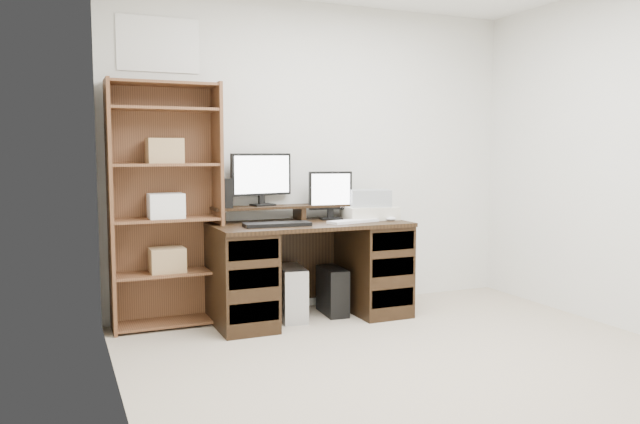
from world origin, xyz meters
TOP-DOWN VIEW (x-y plane):
  - room at (-0.00, 0.00)m, footprint 3.54×4.04m
  - desk at (-0.24, 1.64)m, footprint 1.50×0.70m
  - riser_shelf at (-0.24, 1.85)m, footprint 1.40×0.22m
  - monitor_wide at (-0.54, 1.90)m, footprint 0.51×0.16m
  - monitor_small at (0.00, 1.78)m, footprint 0.35×0.16m
  - speaker at (-0.84, 1.81)m, footprint 0.10×0.10m
  - keyboard_black at (-0.55, 1.51)m, footprint 0.50×0.20m
  - keyboard_white at (0.08, 1.51)m, footprint 0.45×0.23m
  - mouse at (0.40, 1.49)m, footprint 0.10×0.08m
  - printer at (0.31, 1.68)m, footprint 0.44×0.35m
  - basket at (0.31, 1.68)m, footprint 0.37×0.31m
  - tower_silver at (-0.38, 1.67)m, footprint 0.24×0.43m
  - tower_black at (-0.02, 1.69)m, footprint 0.19×0.38m
  - bookshelf at (-1.29, 1.86)m, footprint 0.80×0.30m

SIDE VIEW (x-z plane):
  - tower_black at x=-0.02m, z-range 0.00..0.37m
  - tower_silver at x=-0.38m, z-range 0.00..0.41m
  - desk at x=-0.24m, z-range 0.01..0.76m
  - keyboard_white at x=0.08m, z-range 0.75..0.77m
  - keyboard_black at x=-0.55m, z-range 0.75..0.78m
  - mouse at x=0.40m, z-range 0.75..0.78m
  - printer at x=0.31m, z-range 0.75..0.85m
  - riser_shelf at x=-0.24m, z-range 0.78..0.90m
  - bookshelf at x=-1.29m, z-range 0.02..1.82m
  - basket at x=0.31m, z-range 0.85..0.99m
  - monitor_small at x=0.00m, z-range 0.77..1.15m
  - speaker at x=-0.84m, z-range 0.87..1.09m
  - monitor_wide at x=-0.54m, z-range 0.89..1.30m
  - room at x=0.00m, z-range -0.02..2.52m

